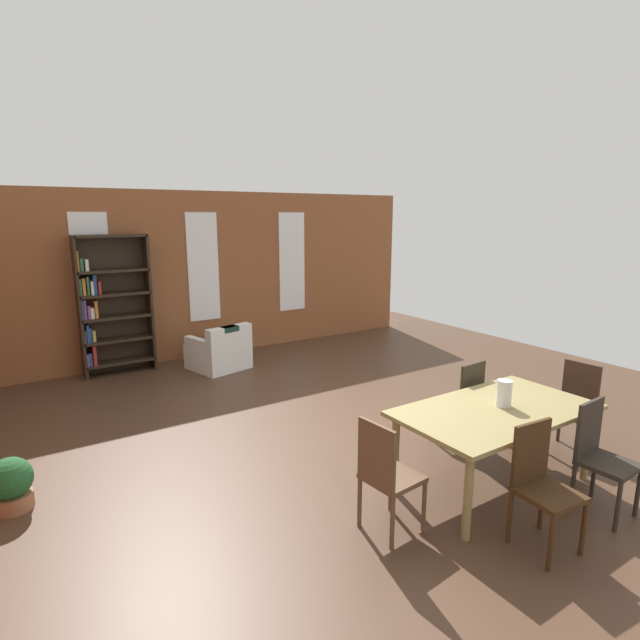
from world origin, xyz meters
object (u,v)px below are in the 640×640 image
dining_table (496,416)px  dining_chair_near_right (600,454)px  dining_chair_far_right (463,400)px  bookshelf_tall (110,305)px  vase_on_table (504,393)px  armchair_white (220,352)px  dining_chair_head_right (574,404)px  potted_plant_by_shelf (11,484)px  dining_chair_head_left (386,473)px  dining_chair_near_left (541,482)px

dining_table → dining_chair_near_right: (0.41, -0.74, -0.17)m
dining_chair_far_right → bookshelf_tall: 5.47m
dining_table → vase_on_table: size_ratio=7.51×
bookshelf_tall → armchair_white: 1.84m
dining_chair_head_right → bookshelf_tall: bearing=123.0°
dining_chair_far_right → potted_plant_by_shelf: size_ratio=2.05×
vase_on_table → dining_chair_head_left: bearing=-179.7°
vase_on_table → dining_chair_near_left: (-0.51, -0.74, -0.37)m
dining_chair_near_left → armchair_white: bearing=93.6°
dining_chair_head_left → bookshelf_tall: size_ratio=0.44×
dining_chair_near_left → bookshelf_tall: bearing=106.5°
dining_chair_head_right → dining_chair_far_right: bearing=140.0°
dining_chair_head_left → dining_chair_near_left: (0.89, -0.74, 0.00)m
dining_chair_near_left → potted_plant_by_shelf: (-3.35, 2.72, -0.28)m
dining_chair_near_right → bookshelf_tall: 6.79m
dining_chair_near_right → vase_on_table: bearing=113.2°
dining_table → dining_chair_far_right: 0.87m
dining_table → dining_chair_near_left: dining_chair_near_left is taller
dining_chair_head_left → bookshelf_tall: bookshelf_tall is taller
vase_on_table → potted_plant_by_shelf: size_ratio=0.53×
bookshelf_tall → potted_plant_by_shelf: size_ratio=4.70×
dining_table → armchair_white: (-0.76, 4.78, -0.40)m
armchair_white → potted_plant_by_shelf: size_ratio=2.09×
dining_chair_near_left → dining_chair_head_right: bearing=23.6°
dining_chair_head_left → dining_chair_head_right: (2.60, 0.01, 0.00)m
dining_chair_head_right → potted_plant_by_shelf: dining_chair_head_right is taller
dining_table → bookshelf_tall: bearing=112.3°
dining_chair_near_left → armchair_white: (-0.35, 5.52, -0.23)m
vase_on_table → dining_chair_far_right: 0.89m
dining_chair_near_right → bookshelf_tall: size_ratio=0.44×
dining_chair_far_right → dining_chair_head_right: 1.15m
dining_table → dining_chair_near_right: bearing=-60.9°
dining_chair_head_left → dining_chair_near_left: size_ratio=1.00×
vase_on_table → dining_chair_near_left: vase_on_table is taller
dining_chair_head_left → potted_plant_by_shelf: dining_chair_head_left is taller
dining_chair_head_right → potted_plant_by_shelf: 5.44m
dining_chair_near_left → dining_chair_head_left: bearing=140.4°
dining_chair_near_right → potted_plant_by_shelf: dining_chair_near_right is taller
dining_chair_near_left → armchair_white: dining_chair_near_left is taller
dining_chair_far_right → dining_table: bearing=-119.6°
dining_chair_head_left → dining_chair_far_right: bearing=23.5°
dining_chair_far_right → dining_chair_near_right: same height
dining_chair_near_right → potted_plant_by_shelf: bearing=146.9°
dining_chair_near_left → bookshelf_tall: (-1.84, 6.22, 0.58)m
dining_chair_far_right → bookshelf_tall: bearing=119.4°
dining_table → dining_chair_near_left: bearing=-118.9°
dining_chair_head_left → potted_plant_by_shelf: 3.18m
dining_chair_head_left → dining_chair_head_right: bearing=0.3°
dining_chair_far_right → dining_chair_near_left: size_ratio=1.00×
dining_table → vase_on_table: 0.22m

